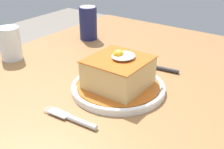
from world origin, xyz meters
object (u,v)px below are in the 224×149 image
at_px(main_plate, 118,87).
at_px(knife, 159,68).
at_px(soda_can, 88,23).
at_px(drinking_glass, 11,46).
at_px(fork, 74,119).

distance_m(main_plate, knife, 0.18).
bearing_deg(soda_can, drinking_glass, 165.63).
bearing_deg(drinking_glass, fork, -109.53).
relative_size(knife, soda_can, 1.34).
height_order(main_plate, soda_can, soda_can).
distance_m(main_plate, soda_can, 0.42).
bearing_deg(fork, soda_can, 36.42).
distance_m(main_plate, drinking_glass, 0.40).
distance_m(knife, soda_can, 0.37).
bearing_deg(drinking_glass, main_plate, -85.92).
xyz_separation_m(soda_can, drinking_glass, (-0.30, 0.08, -0.02)).
distance_m(soda_can, drinking_glass, 0.31).
bearing_deg(main_plate, fork, -179.77).
bearing_deg(fork, main_plate, 0.23).
relative_size(knife, drinking_glass, 1.58).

